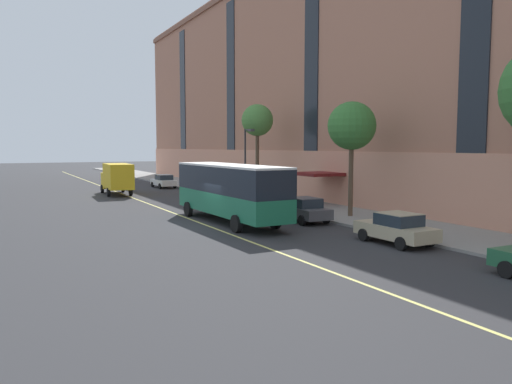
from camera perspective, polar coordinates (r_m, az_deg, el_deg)
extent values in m
plane|color=#303033|center=(30.96, -4.08, -3.67)|extent=(260.00, 260.00, 0.00)
cube|color=gray|center=(38.03, 6.95, -1.92)|extent=(5.91, 160.00, 0.15)
cube|color=#B2755B|center=(41.88, 20.04, 13.98)|extent=(12.00, 110.00, 22.76)
cube|color=tan|center=(37.22, 13.28, 1.11)|extent=(0.14, 110.00, 4.40)
cube|color=maroon|center=(40.02, 7.15, 2.06)|extent=(3.20, 3.40, 0.24)
cube|color=#1E232B|center=(32.32, 23.87, 18.64)|extent=(0.10, 2.00, 17.29)
cube|color=#1E232B|center=(44.38, 6.36, 15.24)|extent=(0.10, 2.00, 17.29)
cube|color=#1E232B|center=(58.65, -2.92, 12.81)|extent=(0.10, 2.00, 17.29)
cube|color=#1E232B|center=(73.86, -8.38, 11.19)|extent=(0.10, 2.00, 17.29)
cube|color=#1E704C|center=(31.27, -3.01, -1.22)|extent=(2.73, 11.42, 1.31)
cube|color=black|center=(31.14, -3.02, 1.45)|extent=(2.74, 11.42, 1.61)
cube|color=white|center=(31.09, -3.03, 3.04)|extent=(2.75, 11.42, 0.12)
cube|color=#19232D|center=(36.37, -6.94, 1.71)|extent=(2.30, 0.13, 1.20)
cube|color=orange|center=(36.34, -6.96, 2.95)|extent=(1.75, 0.09, 0.28)
cube|color=black|center=(36.55, -6.92, -1.19)|extent=(2.45, 0.17, 0.24)
cube|color=white|center=(36.21, -8.21, -0.87)|extent=(0.28, 0.07, 0.18)
cube|color=white|center=(36.86, -5.66, -0.73)|extent=(0.28, 0.07, 0.18)
cylinder|color=black|center=(34.50, -7.75, -1.95)|extent=(0.32, 1.01, 1.00)
cylinder|color=black|center=(35.47, -3.98, -1.72)|extent=(0.32, 1.01, 1.00)
cylinder|color=black|center=(27.79, -2.26, -3.64)|extent=(0.32, 1.01, 1.00)
cylinder|color=black|center=(28.98, 2.18, -3.27)|extent=(0.32, 1.01, 1.00)
cube|color=#4C4C51|center=(31.90, 5.40, -2.26)|extent=(1.89, 4.31, 0.64)
cube|color=#232D38|center=(31.64, 5.61, -1.22)|extent=(1.61, 1.96, 0.56)
cube|color=#4C4C51|center=(31.61, 5.62, -0.68)|extent=(1.57, 1.87, 0.04)
cylinder|color=black|center=(32.64, 2.89, -2.64)|extent=(0.24, 0.65, 0.64)
cylinder|color=black|center=(33.50, 5.49, -2.45)|extent=(0.24, 0.65, 0.64)
cylinder|color=black|center=(30.38, 5.30, -3.24)|extent=(0.24, 0.65, 0.64)
cylinder|color=black|center=(31.30, 8.01, -3.02)|extent=(0.24, 0.65, 0.64)
cube|color=silver|center=(58.64, -10.53, 1.10)|extent=(1.90, 4.50, 0.64)
cube|color=#232D38|center=(58.39, -10.47, 1.67)|extent=(1.61, 2.04, 0.56)
cube|color=silver|center=(58.38, -10.48, 1.96)|extent=(1.58, 1.95, 0.04)
cylinder|color=black|center=(59.71, -11.74, 0.84)|extent=(0.24, 0.65, 0.64)
cylinder|color=black|center=(60.25, -10.17, 0.91)|extent=(0.24, 0.65, 0.64)
cylinder|color=black|center=(57.09, -10.91, 0.66)|extent=(0.24, 0.65, 0.64)
cylinder|color=black|center=(57.65, -9.27, 0.73)|extent=(0.24, 0.65, 0.64)
cube|color=#BCAD89|center=(25.50, 15.64, -4.32)|extent=(1.85, 4.23, 0.64)
cube|color=#232D38|center=(25.26, 16.01, -3.04)|extent=(1.61, 1.91, 0.56)
cube|color=#BCAD89|center=(25.22, 16.02, -2.37)|extent=(1.57, 1.83, 0.04)
cylinder|color=black|center=(25.92, 12.20, -4.81)|extent=(0.22, 0.64, 0.64)
cylinder|color=black|center=(27.09, 15.07, -4.44)|extent=(0.22, 0.64, 0.64)
cylinder|color=black|center=(24.02, 16.25, -5.69)|extent=(0.22, 0.64, 0.64)
cylinder|color=black|center=(25.28, 19.14, -5.24)|extent=(0.22, 0.64, 0.64)
cube|color=#BCAD89|center=(41.36, -2.66, -0.52)|extent=(1.91, 4.26, 0.64)
cube|color=#232D38|center=(41.11, -2.54, 0.28)|extent=(1.64, 1.93, 0.56)
cube|color=#BCAD89|center=(41.09, -2.54, 0.70)|extent=(1.60, 1.85, 0.04)
cylinder|color=black|center=(42.19, -4.53, -0.86)|extent=(0.23, 0.64, 0.64)
cylinder|color=black|center=(42.95, -2.36, -0.74)|extent=(0.23, 0.64, 0.64)
cylinder|color=black|center=(39.83, -2.98, -1.21)|extent=(0.23, 0.64, 0.64)
cylinder|color=black|center=(40.64, -0.72, -1.07)|extent=(0.23, 0.64, 0.64)
cylinder|color=black|center=(20.49, 26.72, -7.93)|extent=(0.24, 0.65, 0.64)
cube|color=#B7B7BC|center=(49.21, -6.97, 0.37)|extent=(1.77, 4.53, 0.64)
cube|color=#232D38|center=(48.95, -6.89, 1.05)|extent=(1.53, 2.05, 0.56)
cube|color=#B7B7BC|center=(48.93, -6.90, 1.40)|extent=(1.49, 1.96, 0.04)
cylinder|color=black|center=(50.28, -8.40, 0.09)|extent=(0.23, 0.64, 0.64)
cylinder|color=black|center=(50.83, -6.62, 0.16)|extent=(0.23, 0.64, 0.64)
cylinder|color=black|center=(47.65, -7.34, -0.18)|extent=(0.23, 0.64, 0.64)
cylinder|color=black|center=(48.23, -5.48, -0.10)|extent=(0.23, 0.64, 0.64)
cube|color=gold|center=(50.43, -15.48, 1.76)|extent=(2.44, 5.17, 2.39)
cube|color=gold|center=(54.00, -16.09, 1.28)|extent=(2.17, 1.80, 1.60)
cube|color=#1E2833|center=(54.85, -16.24, 1.59)|extent=(1.87, 0.17, 0.80)
cylinder|color=black|center=(53.91, -17.16, 0.36)|extent=(0.30, 0.85, 0.84)
cylinder|color=black|center=(54.23, -14.98, 0.44)|extent=(0.30, 0.85, 0.84)
cylinder|color=black|center=(49.71, -16.50, -0.02)|extent=(0.30, 0.85, 0.84)
cylinder|color=black|center=(50.06, -14.13, 0.08)|extent=(0.30, 0.85, 0.84)
cylinder|color=brown|center=(33.82, 10.79, 1.62)|extent=(0.31, 0.31, 5.11)
sphere|color=#387533|center=(33.78, 10.89, 7.45)|extent=(3.20, 3.20, 3.20)
cylinder|color=brown|center=(45.04, 0.15, 3.28)|extent=(0.32, 0.32, 6.20)
sphere|color=#4C843D|center=(45.08, 0.15, 8.21)|extent=(2.84, 2.84, 2.84)
cylinder|color=#2D2D30|center=(42.98, -1.24, 3.14)|extent=(0.16, 0.16, 6.14)
cylinder|color=#2D2D30|center=(42.48, -0.92, 7.12)|extent=(0.10, 1.10, 0.10)
cube|color=#3D3D3F|center=(41.99, -0.58, 7.08)|extent=(0.36, 0.60, 0.20)
cube|color=#E0D66B|center=(33.36, -7.66, -3.05)|extent=(0.16, 140.00, 0.01)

